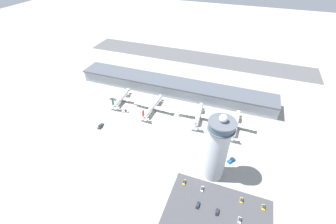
% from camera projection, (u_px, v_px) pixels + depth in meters
% --- Properties ---
extents(ground_plane, '(1000.00, 1000.00, 0.00)m').
position_uv_depth(ground_plane, '(147.00, 135.00, 191.89)').
color(ground_plane, '#9E9B93').
extents(terminal_building, '(209.57, 25.00, 13.77)m').
position_uv_depth(terminal_building, '(173.00, 87.00, 239.33)').
color(terminal_building, '#9399A3').
rests_on(terminal_building, ground).
extents(runway_strip, '(314.35, 44.00, 0.01)m').
position_uv_depth(runway_strip, '(196.00, 57.00, 314.87)').
color(runway_strip, '#515154').
rests_on(runway_strip, ground).
extents(control_tower, '(16.81, 16.81, 54.14)m').
position_uv_depth(control_tower, '(217.00, 149.00, 144.49)').
color(control_tower, '#ADB2BC').
rests_on(control_tower, ground).
extents(parking_lot_surface, '(64.00, 40.00, 0.01)m').
position_uv_depth(parking_lot_surface, '(218.00, 213.00, 137.70)').
color(parking_lot_surface, '#424247').
rests_on(parking_lot_surface, ground).
extents(airplane_gate_alpha, '(32.58, 33.55, 13.11)m').
position_uv_depth(airplane_gate_alpha, '(121.00, 98.00, 228.27)').
color(airplane_gate_alpha, white).
rests_on(airplane_gate_alpha, ground).
extents(airplane_gate_bravo, '(39.83, 39.59, 12.85)m').
position_uv_depth(airplane_gate_bravo, '(152.00, 107.00, 216.33)').
color(airplane_gate_bravo, white).
rests_on(airplane_gate_bravo, ground).
extents(airplane_gate_charlie, '(41.34, 35.64, 12.86)m').
position_uv_depth(airplane_gate_charlie, '(198.00, 115.00, 205.66)').
color(airplane_gate_charlie, white).
rests_on(airplane_gate_charlie, ground).
extents(airplane_gate_delta, '(33.54, 38.46, 13.05)m').
position_uv_depth(airplane_gate_delta, '(236.00, 125.00, 195.88)').
color(airplane_gate_delta, white).
rests_on(airplane_gate_delta, ground).
extents(service_truck_catering, '(6.14, 4.76, 2.94)m').
position_uv_depth(service_truck_catering, '(125.00, 112.00, 215.90)').
color(service_truck_catering, black).
rests_on(service_truck_catering, ground).
extents(service_truck_fuel, '(5.60, 6.66, 3.13)m').
position_uv_depth(service_truck_fuel, '(231.00, 160.00, 168.80)').
color(service_truck_fuel, black).
rests_on(service_truck_fuel, ground).
extents(service_truck_baggage, '(3.22, 7.44, 2.47)m').
position_uv_depth(service_truck_baggage, '(101.00, 126.00, 199.54)').
color(service_truck_baggage, black).
rests_on(service_truck_baggage, ground).
extents(car_maroon_suv, '(1.94, 4.80, 1.49)m').
position_uv_depth(car_maroon_suv, '(198.00, 205.00, 141.08)').
color(car_maroon_suv, black).
rests_on(car_maroon_suv, ground).
extents(car_green_van, '(1.94, 4.14, 1.54)m').
position_uv_depth(car_green_van, '(241.00, 200.00, 143.72)').
color(car_green_van, black).
rests_on(car_green_van, ground).
extents(car_white_wagon, '(1.77, 4.32, 1.36)m').
position_uv_depth(car_white_wagon, '(202.00, 189.00, 150.29)').
color(car_white_wagon, black).
rests_on(car_white_wagon, ground).
extents(car_red_hatchback, '(2.01, 4.22, 1.42)m').
position_uv_depth(car_red_hatchback, '(263.00, 207.00, 140.06)').
color(car_red_hatchback, black).
rests_on(car_red_hatchback, ground).
extents(car_silver_sedan, '(1.87, 4.16, 1.49)m').
position_uv_depth(car_silver_sedan, '(240.00, 220.00, 133.70)').
color(car_silver_sedan, black).
rests_on(car_silver_sedan, ground).
extents(car_yellow_taxi, '(1.77, 4.27, 1.40)m').
position_uv_depth(car_yellow_taxi, '(184.00, 182.00, 154.35)').
color(car_yellow_taxi, black).
rests_on(car_yellow_taxi, ground).
extents(car_black_suv, '(1.88, 4.49, 1.51)m').
position_uv_depth(car_black_suv, '(217.00, 212.00, 137.59)').
color(car_black_suv, black).
rests_on(car_black_suv, ground).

